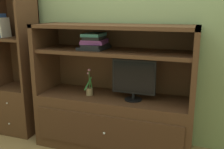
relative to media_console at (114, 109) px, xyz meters
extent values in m
cube|color=#8C9E6B|center=(0.00, 0.34, 0.95)|extent=(6.00, 0.10, 2.80)
cube|color=#4C2D1C|center=(0.00, -0.01, -0.15)|extent=(1.67, 0.53, 0.59)
cube|color=#462A19|center=(0.00, -0.28, -0.15)|extent=(1.54, 0.02, 0.36)
sphere|color=silver|center=(0.00, -0.30, -0.15)|extent=(0.02, 0.02, 0.02)
cube|color=#4C2D1C|center=(-0.81, -0.01, 0.53)|extent=(0.05, 0.53, 0.75)
cube|color=#4C2D1C|center=(0.81, -0.01, 0.53)|extent=(0.05, 0.53, 0.75)
cube|color=#4C2D1C|center=(0.00, 0.25, 0.53)|extent=(1.67, 0.02, 0.75)
cube|color=#4C2D1C|center=(0.00, -0.01, 0.89)|extent=(1.67, 0.53, 0.04)
cube|color=#4C2D1C|center=(0.00, -0.01, 0.63)|extent=(1.57, 0.48, 0.04)
cylinder|color=black|center=(0.23, -0.05, 0.16)|extent=(0.18, 0.18, 0.01)
cylinder|color=black|center=(0.23, -0.05, 0.19)|extent=(0.03, 0.03, 0.06)
cube|color=black|center=(0.23, -0.05, 0.39)|extent=(0.45, 0.02, 0.35)
cube|color=black|center=(0.23, -0.07, 0.39)|extent=(0.41, 0.00, 0.31)
cylinder|color=#8C7251|center=(-0.26, -0.06, 0.19)|extent=(0.07, 0.07, 0.08)
cylinder|color=#3D6B33|center=(-0.26, -0.06, 0.33)|extent=(0.01, 0.01, 0.21)
cube|color=#2D7A38|center=(-0.24, -0.06, 0.28)|extent=(0.03, 0.07, 0.14)
cube|color=#2D7A38|center=(-0.27, -0.06, 0.28)|extent=(0.04, 0.12, 0.12)
sphere|color=#C6729E|center=(-0.25, -0.07, 0.43)|extent=(0.03, 0.03, 0.03)
sphere|color=#C6729E|center=(-0.25, -0.06, 0.43)|extent=(0.02, 0.02, 0.02)
sphere|color=#C6729E|center=(-0.27, -0.06, 0.39)|extent=(0.02, 0.02, 0.02)
cube|color=black|center=(-0.22, 0.00, 0.66)|extent=(0.27, 0.34, 0.03)
cube|color=black|center=(-0.20, -0.02, 0.69)|extent=(0.22, 0.30, 0.03)
cube|color=purple|center=(-0.21, 0.00, 0.72)|extent=(0.26, 0.30, 0.03)
cube|color=purple|center=(-0.21, 0.00, 0.74)|extent=(0.24, 0.30, 0.02)
cube|color=black|center=(-0.21, 0.00, 0.76)|extent=(0.20, 0.30, 0.03)
cube|color=teal|center=(-0.22, 0.00, 0.80)|extent=(0.20, 0.29, 0.03)
cube|color=#4C2D1C|center=(-1.25, -0.01, -0.16)|extent=(0.48, 0.40, 0.58)
sphere|color=silver|center=(-1.25, -0.21, -0.01)|extent=(0.02, 0.02, 0.02)
sphere|color=silver|center=(-1.25, -0.21, -0.27)|extent=(0.02, 0.02, 0.02)
cube|color=#4C2D1C|center=(-1.02, -0.01, 0.78)|extent=(0.03, 0.40, 1.30)
cube|color=#4C2D1C|center=(-1.25, 0.19, 0.78)|extent=(0.48, 0.02, 1.30)
cube|color=#4C2D1C|center=(-1.25, -0.01, 0.72)|extent=(0.42, 0.36, 0.03)
cube|color=#2D519E|center=(-1.41, -0.01, 0.83)|extent=(0.04, 0.15, 0.19)
cube|color=#2D519E|center=(-1.38, -0.01, 0.87)|extent=(0.02, 0.12, 0.28)
cube|color=silver|center=(-1.35, -0.01, 0.85)|extent=(0.04, 0.16, 0.23)
camera|label=1|loc=(0.83, -2.47, 1.04)|focal=40.96mm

